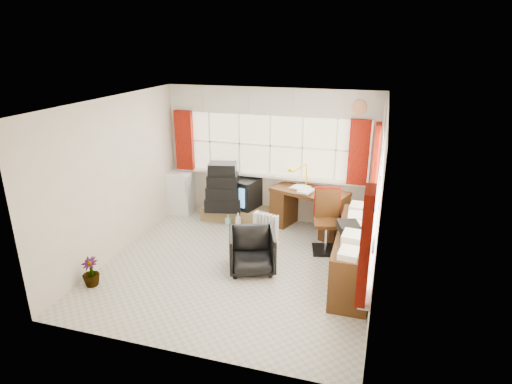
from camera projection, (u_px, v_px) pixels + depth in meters
The scene contains 20 objects.
ground at pixel (237, 267), 6.58m from camera, with size 4.00×4.00×0.00m, color beige.
room_walls at pixel (235, 174), 6.07m from camera, with size 4.00×4.00×4.00m.
window_back at pixel (270, 172), 8.02m from camera, with size 3.70×0.12×3.60m.
window_right at pixel (372, 225), 5.74m from camera, with size 0.12×3.70×3.60m.
curtains at pixel (310, 164), 6.68m from camera, with size 3.83×3.83×1.15m.
overhead_cabinets at pixel (317, 113), 6.44m from camera, with size 3.98×3.98×0.48m.
desk at pixel (309, 208), 7.72m from camera, with size 1.47×1.06×0.80m.
desk_lamp at pixel (307, 171), 7.67m from camera, with size 0.17×0.15×0.45m.
task_chair at pixel (327, 217), 6.98m from camera, with size 0.52×0.54×1.05m.
office_chair at pixel (252, 251), 6.39m from camera, with size 0.67×0.69×0.63m, color black.
radiator at pixel (267, 233), 7.18m from camera, with size 0.41×0.23×0.57m.
credenza at pixel (354, 253), 6.16m from camera, with size 0.50×2.00×0.85m.
file_tray at pixel (349, 227), 6.00m from camera, with size 0.28×0.36×0.12m, color black.
tv_bench at pixel (239, 214), 8.24m from camera, with size 1.40×0.50×0.25m, color olive.
crt_tv at pixel (243, 192), 8.21m from camera, with size 0.74×0.70×0.56m.
hifi_stack at pixel (223, 189), 7.99m from camera, with size 0.75×0.56×0.92m.
mini_fridge at pixel (181, 192), 8.55m from camera, with size 0.52×0.52×0.83m.
spray_bottle_a at pixel (238, 220), 7.91m from camera, with size 0.11×0.11×0.28m, color silver.
spray_bottle_b at pixel (228, 220), 8.04m from camera, with size 0.09×0.09×0.20m, color #99E5E1.
flower_vase at pixel (90, 272), 6.01m from camera, with size 0.24×0.24×0.43m, color black.
Camera 1 is at (1.94, -5.48, 3.30)m, focal length 30.00 mm.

